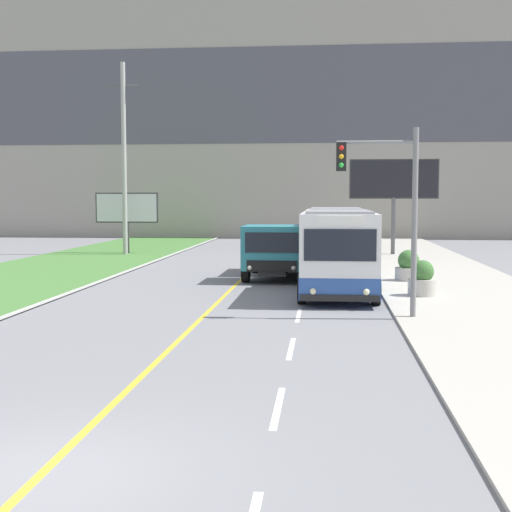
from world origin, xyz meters
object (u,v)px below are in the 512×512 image
billboard_small (127,210)px  planter_round_near (422,280)px  planter_round_second (408,267)px  utility_pole_far (124,158)px  traffic_light_mast (390,197)px  dump_truck (275,251)px  billboard_large (394,182)px  city_bus (337,247)px

billboard_small → planter_round_near: (15.53, -18.32, -2.08)m
planter_round_second → planter_round_near: bearing=-90.6°
utility_pole_far → traffic_light_mast: (13.84, -21.73, -2.34)m
utility_pole_far → traffic_light_mast: bearing=-57.5°
utility_pole_far → billboard_small: utility_pole_far is taller
billboard_small → traffic_light_mast: bearing=-58.4°
traffic_light_mast → dump_truck: bearing=112.1°
billboard_large → planter_round_near: size_ratio=4.68×
traffic_light_mast → billboard_large: (2.25, 22.85, 0.91)m
billboard_large → utility_pole_far: bearing=-176.0°
city_bus → billboard_small: size_ratio=3.01×
billboard_small → planter_round_near: 24.11m
dump_truck → city_bus: bearing=-42.5°
city_bus → billboard_large: (3.60, 15.59, 2.83)m
billboard_small → planter_round_near: billboard_small is taller
planter_round_second → billboard_large: bearing=87.2°
planter_round_near → billboard_large: bearing=87.8°
dump_truck → billboard_large: bearing=65.2°
dump_truck → billboard_large: billboard_large is taller
billboard_large → planter_round_near: (-0.72, -18.40, -3.74)m
city_bus → planter_round_near: bearing=-44.2°
planter_round_near → planter_round_second: bearing=89.4°
dump_truck → utility_pole_far: (-9.95, 12.15, 4.59)m
planter_round_second → dump_truck: bearing=174.1°
traffic_light_mast → planter_round_near: size_ratio=4.40×
city_bus → planter_round_near: (2.89, -2.81, -0.91)m
billboard_small → utility_pole_far: bearing=-81.2°
billboard_small → planter_round_second: bearing=-41.4°
city_bus → traffic_light_mast: 7.63m
dump_truck → planter_round_second: (5.47, -0.56, -0.57)m
city_bus → billboard_small: (-12.64, 15.51, 1.18)m
traffic_light_mast → billboard_large: size_ratio=0.94×
dump_truck → planter_round_near: (5.42, -5.13, -0.58)m
planter_round_near → planter_round_second: size_ratio=0.98×
billboard_large → billboard_small: size_ratio=1.46×
utility_pole_far → planter_round_near: bearing=-48.3°
billboard_large → planter_round_near: bearing=-92.2°
city_bus → planter_round_second: size_ratio=9.45×
dump_truck → traffic_light_mast: bearing=-67.9°
traffic_light_mast → planter_round_near: traffic_light_mast is taller
traffic_light_mast → billboard_small: 26.74m
planter_round_near → traffic_light_mast: bearing=-109.0°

